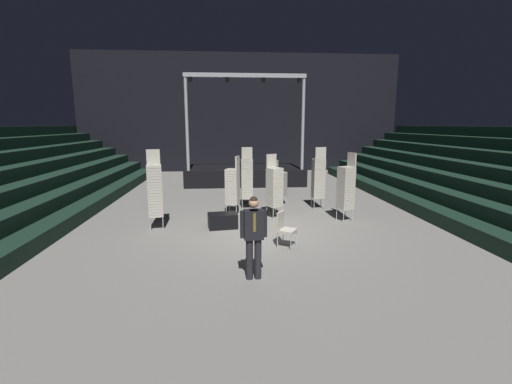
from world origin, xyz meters
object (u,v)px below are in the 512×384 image
(chair_stack_mid_right, at_px, (247,178))
(chair_stack_rear_left, at_px, (233,186))
(chair_stack_mid_left, at_px, (155,190))
(loose_chair_near_man, at_px, (285,227))
(man_with_tie, at_px, (254,233))
(equipment_road_case, at_px, (223,221))
(chair_stack_front_right, at_px, (274,186))
(chair_stack_rear_right, at_px, (280,183))
(chair_stack_front_left, at_px, (346,187))
(stage_riser, at_px, (245,173))
(chair_stack_mid_centre, at_px, (318,178))

(chair_stack_mid_right, distance_m, chair_stack_rear_left, 1.15)
(chair_stack_mid_left, distance_m, loose_chair_near_man, 4.30)
(man_with_tie, bearing_deg, equipment_road_case, -84.22)
(chair_stack_front_right, xyz_separation_m, chair_stack_rear_right, (0.50, 2.01, -0.21))
(chair_stack_front_left, relative_size, equipment_road_case, 2.56)
(chair_stack_front_left, bearing_deg, chair_stack_mid_left, 74.73)
(chair_stack_rear_right, bearing_deg, stage_riser, -138.56)
(stage_riser, distance_m, man_with_tie, 12.65)
(chair_stack_rear_left, bearing_deg, chair_stack_front_left, -88.05)
(man_with_tie, relative_size, chair_stack_mid_right, 0.75)
(chair_stack_front_right, distance_m, chair_stack_rear_right, 2.08)
(stage_riser, relative_size, chair_stack_rear_left, 2.99)
(stage_riser, height_order, loose_chair_near_man, stage_riser)
(chair_stack_front_left, relative_size, chair_stack_mid_centre, 0.96)
(chair_stack_mid_left, distance_m, chair_stack_rear_right, 5.37)
(man_with_tie, bearing_deg, chair_stack_mid_right, -96.40)
(chair_stack_mid_centre, bearing_deg, equipment_road_case, -148.49)
(chair_stack_front_right, relative_size, chair_stack_rear_right, 1.24)
(chair_stack_rear_left, bearing_deg, equipment_road_case, -173.96)
(chair_stack_mid_right, bearing_deg, man_with_tie, -92.20)
(stage_riser, bearing_deg, chair_stack_front_left, -69.64)
(chair_stack_mid_right, bearing_deg, chair_stack_front_right, -59.75)
(equipment_road_case, distance_m, loose_chair_near_man, 2.54)
(chair_stack_mid_left, relative_size, equipment_road_case, 2.75)
(chair_stack_front_left, bearing_deg, man_with_tie, 122.45)
(chair_stack_mid_left, bearing_deg, chair_stack_rear_left, -158.14)
(chair_stack_front_right, distance_m, chair_stack_mid_centre, 2.29)
(chair_stack_rear_left, bearing_deg, chair_stack_front_right, -90.94)
(chair_stack_mid_centre, height_order, equipment_road_case, chair_stack_mid_centre)
(chair_stack_rear_right, xyz_separation_m, equipment_road_case, (-2.30, -3.19, -0.67))
(man_with_tie, distance_m, chair_stack_mid_centre, 7.00)
(chair_stack_mid_centre, bearing_deg, chair_stack_mid_left, -159.89)
(chair_stack_mid_centre, relative_size, chair_stack_rear_left, 1.12)
(chair_stack_front_left, height_order, loose_chair_near_man, chair_stack_front_left)
(chair_stack_front_right, xyz_separation_m, equipment_road_case, (-1.80, -1.18, -0.88))
(stage_riser, relative_size, chair_stack_mid_left, 2.58)
(equipment_road_case, bearing_deg, chair_stack_mid_left, 177.46)
(chair_stack_mid_right, relative_size, loose_chair_near_man, 2.53)
(chair_stack_mid_centre, bearing_deg, chair_stack_rear_left, -168.89)
(chair_stack_mid_centre, relative_size, chair_stack_rear_right, 1.33)
(chair_stack_front_right, height_order, chair_stack_mid_left, chair_stack_mid_left)
(chair_stack_mid_centre, bearing_deg, chair_stack_front_right, -147.95)
(chair_stack_mid_centre, xyz_separation_m, loose_chair_near_man, (-2.01, -4.35, -0.66))
(chair_stack_front_left, height_order, chair_stack_front_right, chair_stack_front_left)
(chair_stack_front_left, height_order, chair_stack_rear_right, chair_stack_front_left)
(chair_stack_mid_right, bearing_deg, chair_stack_mid_centre, -4.59)
(equipment_road_case, bearing_deg, stage_riser, 82.74)
(stage_riser, relative_size, chair_stack_mid_right, 2.67)
(chair_stack_front_left, distance_m, chair_stack_rear_right, 3.21)
(chair_stack_mid_right, bearing_deg, chair_stack_mid_left, -139.58)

